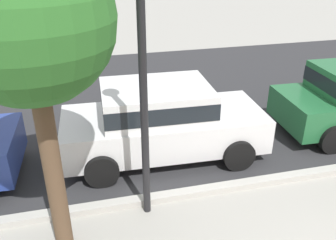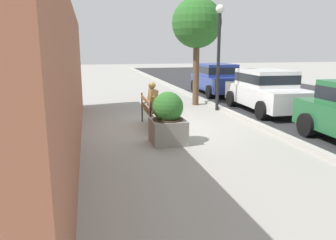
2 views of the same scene
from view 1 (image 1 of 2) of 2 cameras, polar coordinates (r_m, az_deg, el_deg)
The scene contains 5 objects.
street_surface at distance 10.91m, azimuth 3.61°, elevation 4.21°, with size 60.00×9.00×0.01m, color #2D2D30.
curb_stone at distance 7.17m, azimuth 14.72°, elevation -9.24°, with size 60.00×0.20×0.12m, color #B2AFA8.
street_tree_near_bench at distance 4.49m, azimuth -21.09°, elevation 14.04°, with size 2.02×2.02×4.36m.
parked_car_white at distance 7.44m, azimuth -1.10°, elevation 0.16°, with size 4.16×2.04×1.56m.
lamp_post at distance 5.13m, azimuth -3.99°, elevation 8.34°, with size 0.32×0.32×3.90m.
Camera 1 is at (-3.10, -2.10, 4.16)m, focal length 38.96 mm.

